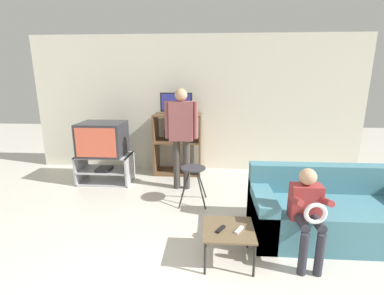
% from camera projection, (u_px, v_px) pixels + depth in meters
% --- Properties ---
extents(wall_back, '(6.40, 0.06, 2.60)m').
position_uv_depth(wall_back, '(196.00, 105.00, 5.43)').
color(wall_back, silver).
rests_on(wall_back, ground_plane).
extents(tv_stand, '(0.92, 0.52, 0.50)m').
position_uv_depth(tv_stand, '(105.00, 169.00, 4.93)').
color(tv_stand, '#A8A8AD').
rests_on(tv_stand, ground_plane).
extents(television_main, '(0.75, 0.62, 0.57)m').
position_uv_depth(television_main, '(103.00, 139.00, 4.81)').
color(television_main, '#2D2D33').
rests_on(television_main, tv_stand).
extents(media_shelf, '(0.88, 0.50, 1.16)m').
position_uv_depth(media_shelf, '(178.00, 143.00, 5.32)').
color(media_shelf, brown).
rests_on(media_shelf, ground_plane).
extents(television_flat, '(0.59, 0.20, 0.39)m').
position_uv_depth(television_flat, '(176.00, 104.00, 5.12)').
color(television_flat, black).
rests_on(television_flat, media_shelf).
extents(folding_stool, '(0.41, 0.43, 0.56)m').
position_uv_depth(folding_stool, '(193.00, 173.00, 4.05)').
color(folding_stool, black).
rests_on(folding_stool, ground_plane).
extents(snack_table, '(0.51, 0.51, 0.36)m').
position_uv_depth(snack_table, '(229.00, 232.00, 2.79)').
color(snack_table, brown).
rests_on(snack_table, ground_plane).
extents(remote_control_black, '(0.10, 0.14, 0.02)m').
position_uv_depth(remote_control_black, '(221.00, 229.00, 2.75)').
color(remote_control_black, black).
rests_on(remote_control_black, snack_table).
extents(remote_control_white, '(0.11, 0.14, 0.02)m').
position_uv_depth(remote_control_white, '(239.00, 230.00, 2.74)').
color(remote_control_white, silver).
rests_on(remote_control_white, snack_table).
extents(couch, '(1.82, 0.89, 0.78)m').
position_uv_depth(couch, '(329.00, 213.00, 3.27)').
color(couch, teal).
rests_on(couch, ground_plane).
extents(person_standing_adult, '(0.53, 0.20, 1.66)m').
position_uv_depth(person_standing_adult, '(181.00, 129.00, 4.46)').
color(person_standing_adult, '#3D3833').
rests_on(person_standing_adult, ground_plane).
extents(person_seated_child, '(0.33, 0.43, 0.96)m').
position_uv_depth(person_seated_child, '(308.00, 209.00, 2.73)').
color(person_seated_child, '#2D2D38').
rests_on(person_seated_child, ground_plane).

